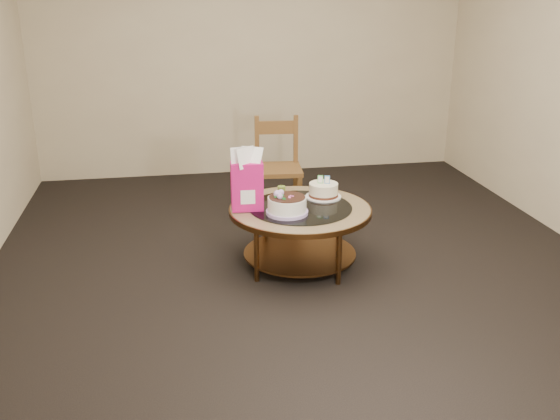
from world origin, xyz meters
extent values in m
plane|color=black|center=(0.00, 0.00, 0.00)|extent=(5.00, 5.00, 0.00)
cube|color=beige|center=(0.00, 2.50, 1.30)|extent=(4.50, 0.02, 2.60)
cube|color=beige|center=(0.00, -2.50, 1.30)|extent=(4.50, 0.02, 2.60)
cylinder|color=#573518|center=(0.35, 0.20, 0.21)|extent=(0.04, 0.04, 0.42)
cylinder|color=#573518|center=(-0.20, 0.35, 0.21)|extent=(0.04, 0.04, 0.42)
cylinder|color=#573518|center=(-0.35, -0.20, 0.21)|extent=(0.04, 0.04, 0.42)
cylinder|color=#573518|center=(0.20, -0.35, 0.21)|extent=(0.04, 0.04, 0.42)
cylinder|color=#573518|center=(0.00, 0.00, 0.10)|extent=(0.82, 0.82, 0.02)
cylinder|color=#573518|center=(0.00, 0.00, 0.43)|extent=(1.02, 1.02, 0.04)
cylinder|color=#A28559|center=(0.00, 0.00, 0.45)|extent=(1.00, 1.00, 0.01)
cylinder|color=black|center=(0.00, 0.00, 0.45)|extent=(0.74, 0.74, 0.01)
cylinder|color=#B898D7|center=(-0.12, -0.12, 0.47)|extent=(0.29, 0.29, 0.02)
cylinder|color=silver|center=(-0.12, -0.12, 0.52)|extent=(0.27, 0.27, 0.12)
cylinder|color=black|center=(-0.12, -0.12, 0.58)|extent=(0.25, 0.25, 0.01)
sphere|color=#B898D7|center=(-0.18, -0.11, 0.60)|extent=(0.05, 0.05, 0.05)
sphere|color=#B898D7|center=(-0.15, -0.08, 0.60)|extent=(0.05, 0.05, 0.05)
sphere|color=#B898D7|center=(-0.17, -0.15, 0.60)|extent=(0.04, 0.04, 0.04)
cone|color=#1E732D|center=(-0.15, -0.11, 0.59)|extent=(0.04, 0.04, 0.02)
cone|color=#1E732D|center=(-0.20, -0.13, 0.59)|extent=(0.03, 0.04, 0.02)
cone|color=#1E732D|center=(-0.15, -0.06, 0.59)|extent=(0.03, 0.03, 0.02)
cone|color=#1E732D|center=(-0.15, -0.17, 0.59)|extent=(0.03, 0.04, 0.02)
cylinder|color=white|center=(0.21, 0.17, 0.46)|extent=(0.27, 0.27, 0.01)
cylinder|color=#472114|center=(0.21, 0.17, 0.48)|extent=(0.22, 0.22, 0.02)
cylinder|color=beige|center=(0.21, 0.17, 0.53)|extent=(0.21, 0.21, 0.08)
cube|color=#51BE5D|center=(0.19, 0.18, 0.60)|extent=(0.04, 0.02, 0.06)
cube|color=white|center=(0.19, 0.18, 0.60)|extent=(0.03, 0.02, 0.05)
cube|color=#3A7DC7|center=(0.24, 0.17, 0.60)|extent=(0.04, 0.02, 0.06)
cube|color=white|center=(0.24, 0.17, 0.60)|extent=(0.03, 0.02, 0.05)
cube|color=#C6127B|center=(-0.38, 0.01, 0.63)|extent=(0.23, 0.13, 0.34)
cube|color=white|center=(-0.38, 0.01, 0.57)|extent=(0.11, 0.13, 0.10)
cube|color=tan|center=(-0.09, 0.25, 0.46)|extent=(0.12, 0.12, 0.01)
cylinder|color=gold|center=(-0.09, 0.25, 0.47)|extent=(0.12, 0.12, 0.01)
cylinder|color=olive|center=(-0.09, 0.25, 0.51)|extent=(0.06, 0.06, 0.06)
cylinder|color=black|center=(-0.09, 0.25, 0.54)|extent=(0.00, 0.00, 0.01)
cube|color=brown|center=(0.02, 1.04, 0.43)|extent=(0.44, 0.44, 0.04)
cube|color=brown|center=(-0.17, 0.89, 0.22)|extent=(0.04, 0.04, 0.43)
cube|color=brown|center=(0.18, 0.86, 0.22)|extent=(0.04, 0.04, 0.43)
cube|color=brown|center=(-0.13, 1.23, 0.22)|extent=(0.04, 0.04, 0.43)
cube|color=brown|center=(0.21, 1.20, 0.22)|extent=(0.04, 0.04, 0.43)
cube|color=brown|center=(-0.13, 1.23, 0.65)|extent=(0.04, 0.04, 0.44)
cube|color=brown|center=(0.21, 1.20, 0.65)|extent=(0.04, 0.04, 0.44)
cube|color=brown|center=(0.04, 1.21, 0.77)|extent=(0.35, 0.06, 0.11)
camera|label=1|loc=(-0.88, -4.09, 1.96)|focal=40.00mm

